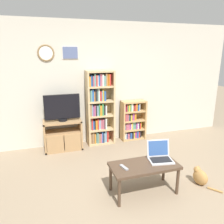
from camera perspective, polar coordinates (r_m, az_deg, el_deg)
name	(u,v)px	position (r m, az deg, el deg)	size (l,w,h in m)	color
ground_plane	(148,206)	(3.19, 9.51, -23.01)	(18.00, 18.00, 0.00)	gray
wall_back	(101,84)	(4.81, -2.97, 7.41)	(6.29, 0.09, 2.60)	beige
tv_stand	(63,135)	(4.65, -12.67, -5.87)	(0.76, 0.41, 0.62)	tan
television	(62,108)	(4.47, -12.90, 1.10)	(0.70, 0.18, 0.54)	black
bookshelf_tall	(99,108)	(4.72, -3.42, 0.95)	(0.59, 0.30, 1.60)	tan
bookshelf_short	(132,121)	(5.07, 5.25, -2.27)	(0.56, 0.27, 0.91)	tan
coffee_table	(144,168)	(3.22, 8.39, -14.21)	(0.96, 0.46, 0.44)	#4C3828
laptop	(160,155)	(3.34, 12.33, -10.94)	(0.38, 0.35, 0.27)	silver
remote_near_laptop	(124,167)	(3.07, 3.13, -14.24)	(0.08, 0.17, 0.02)	#99999E
cat	(200,176)	(3.74, 21.97, -15.35)	(0.28, 0.43, 0.28)	#B78447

